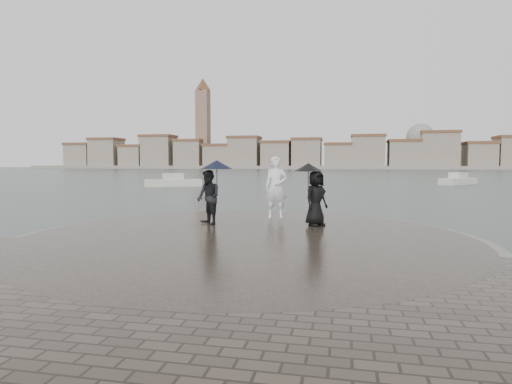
# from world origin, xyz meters

# --- Properties ---
(ground) EXTENTS (400.00, 400.00, 0.00)m
(ground) POSITION_xyz_m (0.00, 0.00, 0.00)
(ground) COLOR #2B3835
(ground) RESTS_ON ground
(kerb_ring) EXTENTS (12.50, 12.50, 0.32)m
(kerb_ring) POSITION_xyz_m (0.00, 3.50, 0.16)
(kerb_ring) COLOR gray
(kerb_ring) RESTS_ON ground
(quay_tip) EXTENTS (11.90, 11.90, 0.36)m
(quay_tip) POSITION_xyz_m (0.00, 3.50, 0.18)
(quay_tip) COLOR #2D261E
(quay_tip) RESTS_ON ground
(statue) EXTENTS (0.88, 0.66, 2.18)m
(statue) POSITION_xyz_m (0.20, 7.35, 1.45)
(statue) COLOR white
(statue) RESTS_ON quay_tip
(visitor_left) EXTENTS (1.30, 1.14, 2.04)m
(visitor_left) POSITION_xyz_m (-1.59, 5.35, 1.47)
(visitor_left) COLOR black
(visitor_left) RESTS_ON quay_tip
(visitor_right) EXTENTS (1.18, 1.06, 1.95)m
(visitor_right) POSITION_xyz_m (1.65, 5.73, 1.43)
(visitor_right) COLOR black
(visitor_right) RESTS_ON quay_tip
(far_skyline) EXTENTS (260.00, 20.00, 37.00)m
(far_skyline) POSITION_xyz_m (-6.29, 160.71, 5.61)
(far_skyline) COLOR gray
(far_skyline) RESTS_ON ground
(boats) EXTENTS (33.71, 14.34, 1.50)m
(boats) POSITION_xyz_m (0.26, 36.85, 0.38)
(boats) COLOR beige
(boats) RESTS_ON ground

